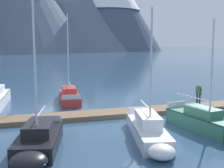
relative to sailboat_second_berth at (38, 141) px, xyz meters
name	(u,v)px	position (x,y,z in m)	size (l,w,h in m)	color
ground_plane	(149,129)	(6.82, 1.25, -0.52)	(700.00, 700.00, 0.00)	#2D4C6B
mountain_east_summit	(71,11)	(51.17, 190.19, 26.54)	(94.20, 94.20, 53.08)	slate
mountain_rear_spur	(108,2)	(78.18, 188.19, 33.79)	(76.37, 76.37, 64.05)	#424C60
dock	(122,113)	(6.82, 5.25, -0.37)	(21.85, 3.84, 0.30)	brown
sailboat_second_berth	(38,141)	(0.00, 0.00, 0.00)	(3.42, 5.91, 8.05)	black
sailboat_mid_dock_port	(69,95)	(4.53, 11.87, -0.01)	(2.68, 6.63, 7.78)	#B2332D
sailboat_mid_dock_starboard	(149,130)	(5.77, -0.53, 0.01)	(3.37, 6.89, 6.96)	silver
sailboat_far_berth	(208,122)	(9.66, -0.59, 0.06)	(1.92, 6.22, 6.50)	#336B56
person_on_dock	(199,92)	(13.49, 5.12, 0.74)	(0.29, 0.58, 1.69)	#232328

